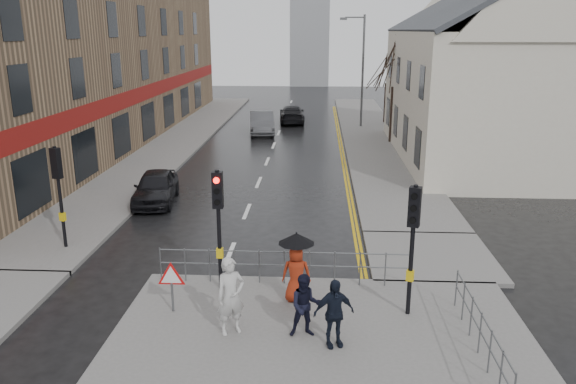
# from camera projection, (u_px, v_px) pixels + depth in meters

# --- Properties ---
(ground) EXTENTS (120.00, 120.00, 0.00)m
(ground) POSITION_uv_depth(u_px,v_px,m) (213.00, 295.00, 15.57)
(ground) COLOR black
(ground) RESTS_ON ground
(near_pavement) EXTENTS (10.00, 9.00, 0.14)m
(near_pavement) POSITION_uv_depth(u_px,v_px,m) (321.00, 370.00, 12.03)
(near_pavement) COLOR #605E5B
(near_pavement) RESTS_ON ground
(left_pavement) EXTENTS (4.00, 44.00, 0.14)m
(left_pavement) POSITION_uv_depth(u_px,v_px,m) (180.00, 138.00, 37.95)
(left_pavement) COLOR #605E5B
(left_pavement) RESTS_ON ground
(right_pavement) EXTENTS (4.00, 40.00, 0.14)m
(right_pavement) POSITION_uv_depth(u_px,v_px,m) (371.00, 134.00, 39.17)
(right_pavement) COLOR #605E5B
(right_pavement) RESTS_ON ground
(pavement_bridge_right) EXTENTS (4.00, 4.20, 0.14)m
(pavement_bridge_right) POSITION_uv_depth(u_px,v_px,m) (430.00, 256.00, 18.08)
(pavement_bridge_right) COLOR #605E5B
(pavement_bridge_right) RESTS_ON ground
(building_left_terrace) EXTENTS (8.00, 42.00, 10.00)m
(building_left_terrace) POSITION_uv_depth(u_px,v_px,m) (88.00, 64.00, 35.91)
(building_left_terrace) COLOR #896D4F
(building_left_terrace) RESTS_ON ground
(building_right_cream) EXTENTS (9.00, 16.40, 10.10)m
(building_right_cream) POSITION_uv_depth(u_px,v_px,m) (486.00, 73.00, 30.85)
(building_right_cream) COLOR beige
(building_right_cream) RESTS_ON ground
(church_tower) EXTENTS (5.00, 5.00, 18.00)m
(church_tower) POSITION_uv_depth(u_px,v_px,m) (310.00, 14.00, 72.43)
(church_tower) COLOR gray
(church_tower) RESTS_ON ground
(traffic_signal_near_left) EXTENTS (0.28, 0.27, 3.40)m
(traffic_signal_near_left) POSITION_uv_depth(u_px,v_px,m) (218.00, 209.00, 15.06)
(traffic_signal_near_left) COLOR black
(traffic_signal_near_left) RESTS_ON near_pavement
(traffic_signal_near_right) EXTENTS (0.34, 0.33, 3.40)m
(traffic_signal_near_right) POSITION_uv_depth(u_px,v_px,m) (413.00, 228.00, 13.64)
(traffic_signal_near_right) COLOR black
(traffic_signal_near_right) RESTS_ON near_pavement
(traffic_signal_far_left) EXTENTS (0.34, 0.33, 3.40)m
(traffic_signal_far_left) POSITION_uv_depth(u_px,v_px,m) (58.00, 179.00, 18.06)
(traffic_signal_far_left) COLOR black
(traffic_signal_far_left) RESTS_ON left_pavement
(guard_railing_front) EXTENTS (7.14, 0.04, 1.00)m
(guard_railing_front) POSITION_uv_depth(u_px,v_px,m) (284.00, 260.00, 15.80)
(guard_railing_front) COLOR #595B5E
(guard_railing_front) RESTS_ON near_pavement
(guard_railing_side) EXTENTS (0.04, 4.54, 1.00)m
(guard_railing_side) POSITION_uv_depth(u_px,v_px,m) (481.00, 325.00, 12.35)
(guard_railing_side) COLOR #595B5E
(guard_railing_side) RESTS_ON near_pavement
(warning_sign) EXTENTS (0.80, 0.07, 1.35)m
(warning_sign) POSITION_uv_depth(u_px,v_px,m) (171.00, 279.00, 14.16)
(warning_sign) COLOR #595B5E
(warning_sign) RESTS_ON near_pavement
(street_lamp) EXTENTS (1.83, 0.25, 8.00)m
(street_lamp) POSITION_uv_depth(u_px,v_px,m) (361.00, 64.00, 40.80)
(street_lamp) COLOR #595B5E
(street_lamp) RESTS_ON right_pavement
(tree_near) EXTENTS (2.40, 2.40, 6.58)m
(tree_near) POSITION_uv_depth(u_px,v_px,m) (395.00, 62.00, 34.83)
(tree_near) COLOR #30231A
(tree_near) RESTS_ON right_pavement
(tree_far) EXTENTS (2.40, 2.40, 5.64)m
(tree_far) POSITION_uv_depth(u_px,v_px,m) (387.00, 66.00, 42.68)
(tree_far) COLOR #30231A
(tree_far) RESTS_ON right_pavement
(pedestrian_a) EXTENTS (0.83, 0.74, 1.90)m
(pedestrian_a) POSITION_uv_depth(u_px,v_px,m) (231.00, 296.00, 13.14)
(pedestrian_a) COLOR #B7B6B2
(pedestrian_a) RESTS_ON near_pavement
(pedestrian_b) EXTENTS (0.82, 0.67, 1.54)m
(pedestrian_b) POSITION_uv_depth(u_px,v_px,m) (305.00, 306.00, 13.06)
(pedestrian_b) COLOR black
(pedestrian_b) RESTS_ON near_pavement
(pedestrian_with_umbrella) EXTENTS (0.96, 0.96, 1.91)m
(pedestrian_with_umbrella) POSITION_uv_depth(u_px,v_px,m) (296.00, 263.00, 14.66)
(pedestrian_with_umbrella) COLOR maroon
(pedestrian_with_umbrella) RESTS_ON near_pavement
(pedestrian_d) EXTENTS (1.03, 0.67, 1.63)m
(pedestrian_d) POSITION_uv_depth(u_px,v_px,m) (334.00, 313.00, 12.63)
(pedestrian_d) COLOR black
(pedestrian_d) RESTS_ON near_pavement
(car_parked) EXTENTS (2.06, 4.17, 1.37)m
(car_parked) POSITION_uv_depth(u_px,v_px,m) (156.00, 187.00, 23.74)
(car_parked) COLOR black
(car_parked) RESTS_ON ground
(car_mid) EXTENTS (2.23, 4.88, 1.55)m
(car_mid) POSITION_uv_depth(u_px,v_px,m) (262.00, 123.00, 39.56)
(car_mid) COLOR #424447
(car_mid) RESTS_ON ground
(car_far) EXTENTS (2.21, 4.81, 1.36)m
(car_far) POSITION_uv_depth(u_px,v_px,m) (292.00, 114.00, 44.16)
(car_far) COLOR black
(car_far) RESTS_ON ground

